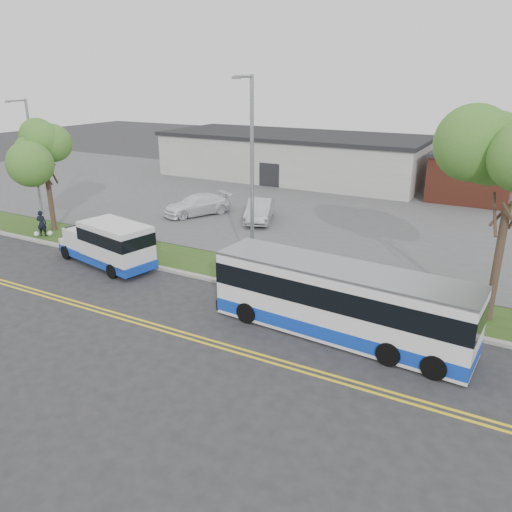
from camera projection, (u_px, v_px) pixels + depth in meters
The scene contains 18 objects.
ground at pixel (171, 282), 24.43m from camera, with size 140.00×140.00×0.00m, color #28282B.
lane_line_north at pixel (115, 313), 21.26m from camera, with size 70.00×0.12×0.01m, color yellow.
lane_line_south at pixel (110, 315), 21.01m from camera, with size 70.00×0.12×0.01m, color yellow.
curb at pixel (185, 273), 25.32m from camera, with size 80.00×0.30×0.15m, color #9E9B93.
verge at pixel (205, 263), 26.81m from camera, with size 80.00×3.30×0.10m, color #264B19.
parking_lot at pixel (308, 207), 38.43m from camera, with size 80.00×25.00×0.10m, color #4C4C4F.
commercial_building at pixel (293, 156), 48.67m from camera, with size 25.40×10.40×4.35m.
brick_wing at pixel (472, 175), 40.44m from camera, with size 6.30×7.30×3.90m.
tree_west at pixel (44, 152), 30.78m from camera, with size 4.40×4.40×6.91m.
streetlight_near at pixel (251, 172), 23.55m from camera, with size 0.35×1.53×9.50m.
streetlight_far at pixel (32, 153), 34.64m from camera, with size 0.35×1.53×8.00m.
shuttle_bus at pixel (109, 243), 26.09m from camera, with size 6.60×3.23×2.44m.
transit_bus at pixel (340, 301), 19.02m from camera, with size 10.23×3.02×2.80m.
pedestrian at pixel (42, 223), 30.90m from camera, with size 0.60×0.39×1.64m, color black.
parked_car_a at pixel (260, 210), 34.25m from camera, with size 1.61×4.62×1.52m, color #A7A9AF.
parked_car_b at pixel (197, 205), 35.81m from camera, with size 2.02×4.97×1.44m, color white.
grocery_bag_left at pixel (37, 234), 31.05m from camera, with size 0.32×0.32×0.32m, color white.
grocery_bag_right at pixel (50, 233), 31.19m from camera, with size 0.32×0.32×0.32m, color white.
Camera 1 is at (14.53, -17.75, 9.49)m, focal length 35.00 mm.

